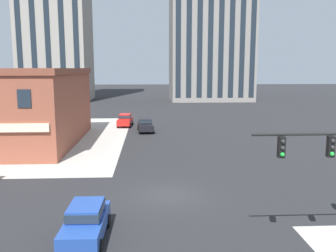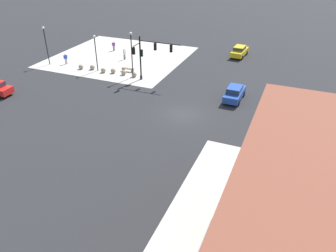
{
  "view_description": "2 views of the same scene",
  "coord_description": "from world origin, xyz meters",
  "px_view_note": "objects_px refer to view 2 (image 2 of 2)",
  "views": [
    {
      "loc": [
        -1.25,
        -22.01,
        7.98
      ],
      "look_at": [
        0.25,
        6.29,
        3.45
      ],
      "focal_mm": 38.67,
      "sensor_mm": 36.0,
      "label": 1
    },
    {
      "loc": [
        -10.64,
        29.71,
        16.7
      ],
      "look_at": [
        -1.21,
        7.04,
        2.57
      ],
      "focal_mm": 35.43,
      "sensor_mm": 36.0,
      "label": 2
    }
  ],
  "objects_px": {
    "bollard_sphere_curb_b": "(124,73)",
    "bollard_sphere_curb_f": "(81,67)",
    "street_lamp_mid_sidewalk": "(95,49)",
    "bollard_sphere_curb_c": "(113,71)",
    "car_cross_eastbound": "(332,116)",
    "pedestrian_near_bench": "(124,53)",
    "bollard_sphere_curb_d": "(103,70)",
    "pedestrian_at_curb": "(66,58)",
    "car_main_mid": "(240,51)",
    "bollard_sphere_curb_a": "(134,74)",
    "car_main_southbound_far": "(235,93)",
    "pedestrian_walking_east": "(114,45)",
    "car_main_southbound_near": "(332,153)",
    "traffic_signal_main": "(147,54)",
    "street_lamp_corner_far": "(46,41)",
    "bench_near_signal": "(128,69)",
    "street_lamp_corner_near": "(132,50)",
    "bollard_sphere_curb_e": "(92,67)"
  },
  "relations": [
    {
      "from": "bollard_sphere_curb_b",
      "to": "bollard_sphere_curb_f",
      "type": "height_order",
      "value": "same"
    },
    {
      "from": "bollard_sphere_curb_f",
      "to": "street_lamp_mid_sidewalk",
      "type": "bearing_deg",
      "value": -171.97
    },
    {
      "from": "bollard_sphere_curb_c",
      "to": "car_cross_eastbound",
      "type": "distance_m",
      "value": 28.23
    },
    {
      "from": "pedestrian_near_bench",
      "to": "car_cross_eastbound",
      "type": "bearing_deg",
      "value": 161.34
    },
    {
      "from": "bollard_sphere_curb_d",
      "to": "car_cross_eastbound",
      "type": "bearing_deg",
      "value": 172.69
    },
    {
      "from": "pedestrian_near_bench",
      "to": "pedestrian_at_curb",
      "type": "height_order",
      "value": "pedestrian_near_bench"
    },
    {
      "from": "street_lamp_mid_sidewalk",
      "to": "car_main_mid",
      "type": "height_order",
      "value": "street_lamp_mid_sidewalk"
    },
    {
      "from": "bollard_sphere_curb_a",
      "to": "pedestrian_near_bench",
      "type": "xyz_separation_m",
      "value": [
        4.78,
        -5.94,
        0.61
      ]
    },
    {
      "from": "pedestrian_near_bench",
      "to": "car_main_southbound_far",
      "type": "xyz_separation_m",
      "value": [
        -18.94,
        7.89,
        -0.04
      ]
    },
    {
      "from": "pedestrian_walking_east",
      "to": "car_main_southbound_far",
      "type": "distance_m",
      "value": 25.4
    },
    {
      "from": "car_main_southbound_near",
      "to": "pedestrian_at_curb",
      "type": "bearing_deg",
      "value": -17.94
    },
    {
      "from": "bollard_sphere_curb_c",
      "to": "car_main_mid",
      "type": "xyz_separation_m",
      "value": [
        -14.68,
        -14.08,
        0.57
      ]
    },
    {
      "from": "traffic_signal_main",
      "to": "pedestrian_at_curb",
      "type": "xyz_separation_m",
      "value": [
        14.2,
        -1.37,
        -2.8
      ]
    },
    {
      "from": "traffic_signal_main",
      "to": "bollard_sphere_curb_f",
      "type": "relative_size",
      "value": 8.38
    },
    {
      "from": "car_main_mid",
      "to": "car_cross_eastbound",
      "type": "bearing_deg",
      "value": 126.05
    },
    {
      "from": "car_main_southbound_near",
      "to": "car_main_mid",
      "type": "xyz_separation_m",
      "value": [
        13.09,
        -25.21,
        0.0
      ]
    },
    {
      "from": "street_lamp_corner_far",
      "to": "car_cross_eastbound",
      "type": "height_order",
      "value": "street_lamp_corner_far"
    },
    {
      "from": "traffic_signal_main",
      "to": "bollard_sphere_curb_f",
      "type": "distance_m",
      "value": 11.38
    },
    {
      "from": "pedestrian_near_bench",
      "to": "bench_near_signal",
      "type": "bearing_deg",
      "value": 123.94
    },
    {
      "from": "pedestrian_near_bench",
      "to": "street_lamp_mid_sidewalk",
      "type": "distance_m",
      "value": 6.32
    },
    {
      "from": "bollard_sphere_curb_a",
      "to": "bench_near_signal",
      "type": "relative_size",
      "value": 0.38
    },
    {
      "from": "bollard_sphere_curb_f",
      "to": "pedestrian_walking_east",
      "type": "relative_size",
      "value": 0.43
    },
    {
      "from": "bench_near_signal",
      "to": "street_lamp_corner_near",
      "type": "distance_m",
      "value": 4.17
    },
    {
      "from": "car_cross_eastbound",
      "to": "car_main_mid",
      "type": "distance_m",
      "value": 22.51
    },
    {
      "from": "car_main_southbound_far",
      "to": "street_lamp_corner_near",
      "type": "bearing_deg",
      "value": -7.16
    },
    {
      "from": "bollard_sphere_curb_c",
      "to": "car_main_mid",
      "type": "relative_size",
      "value": 0.15
    },
    {
      "from": "traffic_signal_main",
      "to": "car_main_mid",
      "type": "bearing_deg",
      "value": -121.09
    },
    {
      "from": "bench_near_signal",
      "to": "pedestrian_walking_east",
      "type": "relative_size",
      "value": 1.14
    },
    {
      "from": "traffic_signal_main",
      "to": "bollard_sphere_curb_a",
      "type": "bearing_deg",
      "value": -14.6
    },
    {
      "from": "bollard_sphere_curb_e",
      "to": "car_main_southbound_far",
      "type": "relative_size",
      "value": 0.16
    },
    {
      "from": "bollard_sphere_curb_a",
      "to": "bollard_sphere_curb_d",
      "type": "height_order",
      "value": "same"
    },
    {
      "from": "bollard_sphere_curb_a",
      "to": "bollard_sphere_curb_e",
      "type": "xyz_separation_m",
      "value": [
        6.86,
        -0.25,
        0.0
      ]
    },
    {
      "from": "bollard_sphere_curb_f",
      "to": "bollard_sphere_curb_d",
      "type": "bearing_deg",
      "value": -179.78
    },
    {
      "from": "bollard_sphere_curb_e",
      "to": "bench_near_signal",
      "type": "relative_size",
      "value": 0.38
    },
    {
      "from": "car_main_southbound_far",
      "to": "traffic_signal_main",
      "type": "bearing_deg",
      "value": -6.45
    },
    {
      "from": "bollard_sphere_curb_b",
      "to": "bollard_sphere_curb_f",
      "type": "bearing_deg",
      "value": 2.76
    },
    {
      "from": "pedestrian_at_curb",
      "to": "car_main_southbound_near",
      "type": "height_order",
      "value": "car_main_southbound_near"
    },
    {
      "from": "bollard_sphere_curb_d",
      "to": "street_lamp_corner_far",
      "type": "distance_m",
      "value": 9.79
    },
    {
      "from": "bollard_sphere_curb_d",
      "to": "bench_near_signal",
      "type": "distance_m",
      "value": 3.42
    },
    {
      "from": "bollard_sphere_curb_d",
      "to": "street_lamp_mid_sidewalk",
      "type": "xyz_separation_m",
      "value": [
        1.16,
        -0.35,
        2.86
      ]
    },
    {
      "from": "bench_near_signal",
      "to": "street_lamp_mid_sidewalk",
      "type": "relative_size",
      "value": 0.36
    },
    {
      "from": "bollard_sphere_curb_f",
      "to": "bollard_sphere_curb_e",
      "type": "bearing_deg",
      "value": -163.94
    },
    {
      "from": "traffic_signal_main",
      "to": "bench_near_signal",
      "type": "xyz_separation_m",
      "value": [
        4.15,
        -2.1,
        -3.39
      ]
    },
    {
      "from": "bollard_sphere_curb_b",
      "to": "car_main_southbound_near",
      "type": "distance_m",
      "value": 28.36
    },
    {
      "from": "bollard_sphere_curb_b",
      "to": "car_main_mid",
      "type": "distance_m",
      "value": 19.21
    },
    {
      "from": "bollard_sphere_curb_c",
      "to": "street_lamp_corner_near",
      "type": "bearing_deg",
      "value": 174.69
    },
    {
      "from": "bollard_sphere_curb_a",
      "to": "bollard_sphere_curb_c",
      "type": "distance_m",
      "value": 3.36
    },
    {
      "from": "bench_near_signal",
      "to": "car_main_southbound_far",
      "type": "distance_m",
      "value": 16.32
    },
    {
      "from": "bollard_sphere_curb_d",
      "to": "car_main_mid",
      "type": "distance_m",
      "value": 21.61
    },
    {
      "from": "bollard_sphere_curb_d",
      "to": "pedestrian_walking_east",
      "type": "relative_size",
      "value": 0.43
    }
  ]
}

